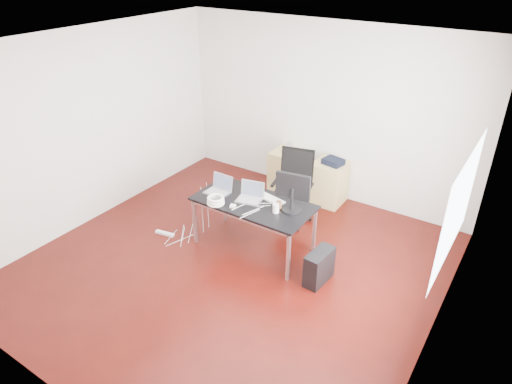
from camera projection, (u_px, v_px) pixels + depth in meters
The scene contains 18 objects.
room_shell at pixel (233, 170), 5.35m from camera, with size 5.00×5.00×5.00m.
desk at pixel (253, 205), 6.07m from camera, with size 1.60×0.80×0.73m.
office_chair at pixel (294, 183), 6.79m from camera, with size 0.57×0.60×1.08m.
filing_cabinet_left at pixel (287, 171), 7.74m from camera, with size 0.50×0.50×0.70m, color tan.
filing_cabinet_right at pixel (329, 183), 7.36m from camera, with size 0.50×0.50×0.70m, color tan.
pc_tower at pixel (319, 267), 5.65m from camera, with size 0.20×0.45×0.44m, color black.
wastebasket at pixel (319, 192), 7.52m from camera, with size 0.24×0.24×0.28m, color black.
power_strip at pixel (165, 233), 6.67m from camera, with size 0.30×0.06×0.04m, color white.
laptop_left at pixel (219, 188), 6.27m from camera, with size 0.34×0.26×0.23m.
laptop_right at pixel (250, 196), 6.08m from camera, with size 0.38×0.32×0.23m.
monitor at pixel (293, 190), 5.74m from camera, with size 0.45×0.26×0.51m.
keyboard at pixel (270, 199), 6.10m from camera, with size 0.44×0.14×0.02m, color white.
cup_white at pixel (276, 208), 5.78m from camera, with size 0.08×0.08×0.12m, color white.
cup_brown at pixel (279, 205), 5.88m from camera, with size 0.08×0.08×0.10m, color brown.
cable_coil at pixel (216, 201), 5.97m from camera, with size 0.24×0.24×0.11m.
power_adapter at pixel (233, 206), 5.92m from camera, with size 0.07×0.07×0.03m, color white.
speaker at pixel (289, 147), 7.53m from camera, with size 0.09×0.08×0.18m, color #9E9E9E.
navy_garment at pixel (333, 162), 7.13m from camera, with size 0.30×0.24×0.09m, color black.
Camera 1 is at (2.92, -3.87, 3.74)m, focal length 32.00 mm.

